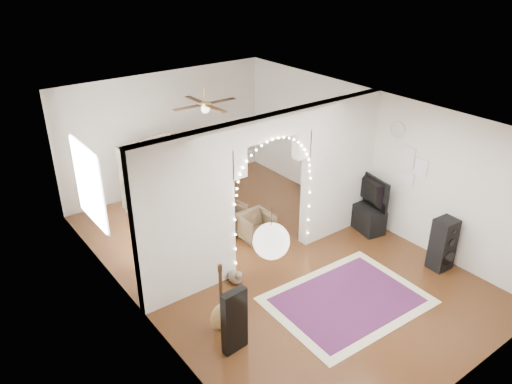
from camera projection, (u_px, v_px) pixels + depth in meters
floor at (269, 257)px, 9.09m from camera, size 7.50×7.50×0.00m
ceiling at (271, 114)px, 7.89m from camera, size 5.00×7.50×0.02m
wall_back at (166, 132)px, 11.17m from camera, size 5.00×0.02×2.70m
wall_front at (470, 304)px, 5.80m from camera, size 5.00×0.02×2.70m
wall_left at (133, 237)px, 7.14m from camera, size 0.02×7.50×2.70m
wall_right at (369, 157)px, 9.84m from camera, size 0.02×7.50×2.70m
divider_wall at (270, 187)px, 8.45m from camera, size 5.00×0.20×2.70m
fairy_lights at (275, 183)px, 8.31m from camera, size 1.64×0.04×1.60m
window at (88, 184)px, 8.38m from camera, size 0.04×1.20×1.40m
wall_clock at (398, 129)px, 9.06m from camera, size 0.03×0.31×0.31m
picture_frames at (411, 166)px, 9.04m from camera, size 0.02×0.50×0.70m
paper_lantern at (271, 241)px, 5.35m from camera, size 0.40×0.40×0.40m
ceiling_fan at (205, 104)px, 9.45m from camera, size 1.10×1.10×0.30m
area_rug at (347, 300)px, 7.97m from camera, size 2.47×1.89×0.02m
guitar_case at (234, 321)px, 6.80m from camera, size 0.39×0.16×0.99m
acoustic_guitar at (221, 306)px, 7.21m from camera, size 0.41×0.23×0.96m
tabby_cat at (235, 277)px, 8.34m from camera, size 0.21×0.47×0.31m
floor_speaker at (443, 244)px, 8.59m from camera, size 0.39×0.35×0.96m
media_console at (363, 215)px, 9.98m from camera, size 0.59×1.06×0.50m
tv at (366, 190)px, 9.73m from camera, size 0.36×1.08×0.62m
bookcase at (153, 173)px, 10.72m from camera, size 1.43×0.72×1.43m
dining_table at (189, 200)px, 9.65m from camera, size 1.27×0.91×0.76m
flower_vase at (189, 192)px, 9.58m from camera, size 0.20×0.20×0.19m
dining_chair_left at (228, 217)px, 9.84m from camera, size 0.71×0.73×0.57m
dining_chair_right at (256, 226)px, 9.54m from camera, size 0.60×0.61×0.55m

